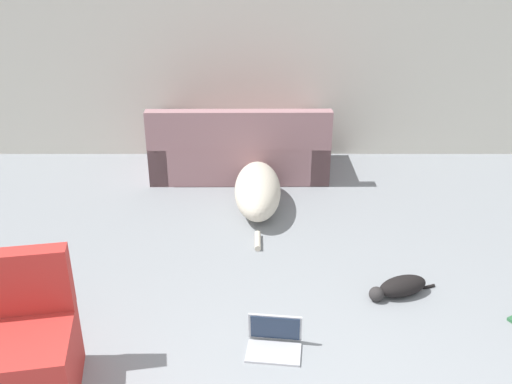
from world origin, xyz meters
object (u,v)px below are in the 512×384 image
at_px(couch, 239,150).
at_px(cat, 399,287).
at_px(dog, 257,189).
at_px(side_chair, 17,353).
at_px(laptop_open, 274,338).

bearing_deg(couch, cat, 117.56).
height_order(dog, side_chair, side_chair).
relative_size(dog, cat, 2.72).
bearing_deg(laptop_open, couch, 102.47).
bearing_deg(side_chair, couch, 60.21).
relative_size(couch, side_chair, 2.27).
distance_m(couch, dog, 0.92).
height_order(couch, laptop_open, couch).
distance_m(dog, side_chair, 2.82).
height_order(cat, side_chair, side_chair).
bearing_deg(cat, laptop_open, 11.16).
xyz_separation_m(laptop_open, side_chair, (-1.51, -0.39, 0.21)).
distance_m(dog, laptop_open, 2.07).
bearing_deg(laptop_open, cat, 37.98).
relative_size(dog, laptop_open, 4.01).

